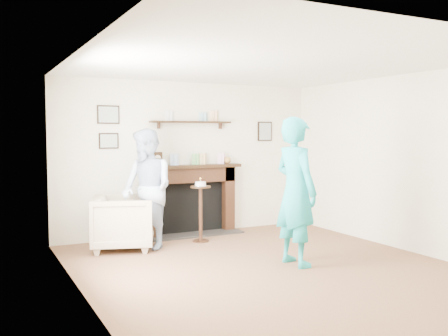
{
  "coord_description": "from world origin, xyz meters",
  "views": [
    {
      "loc": [
        -3.24,
        -5.12,
        1.67
      ],
      "look_at": [
        -0.17,
        0.9,
        1.19
      ],
      "focal_mm": 40.0,
      "sensor_mm": 36.0,
      "label": 1
    }
  ],
  "objects": [
    {
      "name": "room_shell",
      "position": [
        -0.0,
        0.69,
        1.62
      ],
      "size": [
        4.54,
        5.02,
        2.52
      ],
      "color": "beige",
      "rests_on": "ground"
    },
    {
      "name": "woman",
      "position": [
        0.4,
        0.02,
        0.0
      ],
      "size": [
        0.5,
        0.71,
        1.87
      ],
      "primitive_type": "imported",
      "rotation": [
        0.0,
        0.0,
        1.65
      ],
      "color": "#20B6A3",
      "rests_on": "ground"
    },
    {
      "name": "man",
      "position": [
        -1.0,
        1.73,
        0.0
      ],
      "size": [
        0.88,
        1.0,
        1.74
      ],
      "primitive_type": "imported",
      "rotation": [
        0.0,
        0.0,
        -1.27
      ],
      "color": "#ABC3D6",
      "rests_on": "ground"
    },
    {
      "name": "ground",
      "position": [
        0.0,
        0.0,
        0.0
      ],
      "size": [
        5.0,
        5.0,
        0.0
      ],
      "primitive_type": "plane",
      "color": "brown",
      "rests_on": "ground"
    },
    {
      "name": "armchair",
      "position": [
        -1.32,
        1.84,
        0.0
      ],
      "size": [
        1.08,
        1.06,
        0.78
      ],
      "primitive_type": "imported",
      "rotation": [
        0.0,
        0.0,
        1.26
      ],
      "color": "tan",
      "rests_on": "ground"
    },
    {
      "name": "pedestal_table",
      "position": [
        -0.12,
        1.8,
        0.61
      ],
      "size": [
        0.31,
        0.31,
        0.99
      ],
      "color": "black",
      "rests_on": "ground"
    }
  ]
}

